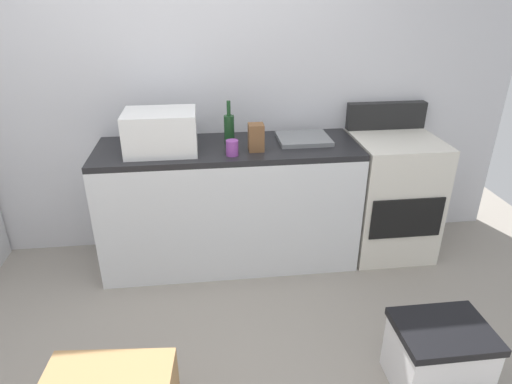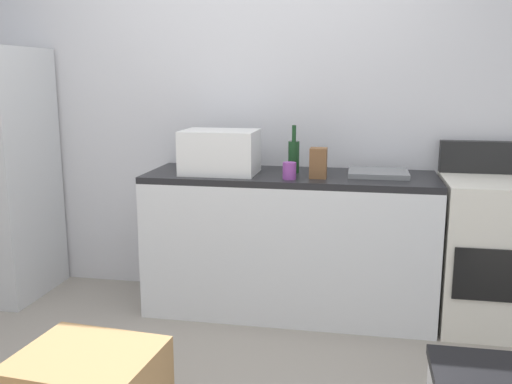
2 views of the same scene
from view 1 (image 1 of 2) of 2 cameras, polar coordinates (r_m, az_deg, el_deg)
name	(u,v)px [view 1 (image 1 of 2)]	position (r m, az deg, el deg)	size (l,w,h in m)	color
wall_back	(181,78)	(3.26, -9.71, 14.40)	(5.00, 0.10, 2.60)	silver
kitchen_counter	(230,204)	(3.20, -3.45, -1.62)	(1.80, 0.60, 0.90)	silver
stove_oven	(390,194)	(3.48, 17.01, -0.19)	(0.60, 0.61, 1.10)	silver
microwave	(161,132)	(2.94, -12.25, 7.65)	(0.46, 0.34, 0.27)	white
sink_basin	(303,139)	(3.14, 6.18, 6.91)	(0.36, 0.32, 0.03)	slate
wine_bottle	(229,128)	(3.03, -3.50, 8.23)	(0.07, 0.07, 0.30)	#193F1E
coffee_mug	(232,148)	(2.84, -3.12, 5.74)	(0.08, 0.08, 0.10)	purple
knife_block	(256,137)	(2.91, 0.00, 7.10)	(0.10, 0.10, 0.18)	brown
storage_bin	(438,356)	(2.55, 22.54, -19.09)	(0.46, 0.36, 0.38)	silver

